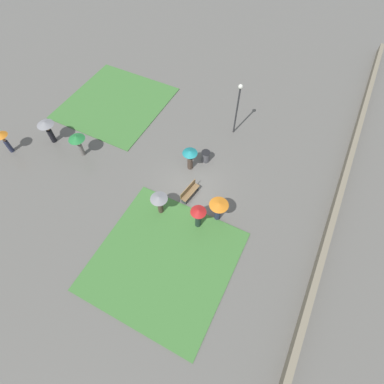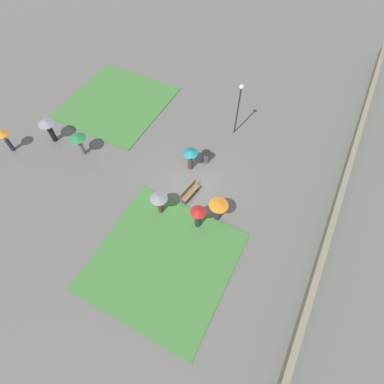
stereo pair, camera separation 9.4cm
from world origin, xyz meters
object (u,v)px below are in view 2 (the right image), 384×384
object	(u,v)px
trash_bin	(206,156)
crowd_person_red	(198,215)
park_bench	(189,191)
lone_walker_mid_plaza	(4,137)
lone_walker_far_path	(48,127)
crowd_person_orange	(218,208)
lone_walker_near_lawn	(78,139)
lamp_post	(239,103)
crowd_person_teal	(190,156)
crowd_person_grey	(159,201)

from	to	relation	value
trash_bin	crowd_person_red	distance (m)	5.35
park_bench	lone_walker_mid_plaza	distance (m)	13.74
lone_walker_far_path	crowd_person_orange	bearing A→B (deg)	-123.15
lone_walker_far_path	lone_walker_near_lawn	xyz separation A→B (m)	(-0.04, -2.82, 0.09)
park_bench	lone_walker_near_lawn	xyz separation A→B (m)	(-0.34, 8.57, 1.02)
lone_walker_near_lawn	trash_bin	bearing A→B (deg)	-50.13
lamp_post	lone_walker_mid_plaza	size ratio (longest dim) A/B	2.29
lone_walker_near_lawn	park_bench	bearing A→B (deg)	-71.27
park_bench	lone_walker_mid_plaza	xyz separation A→B (m)	(-2.49, 13.48, 0.90)
crowd_person_red	crowd_person_teal	size ratio (longest dim) A/B	1.05
crowd_person_grey	crowd_person_teal	distance (m)	4.05
lone_walker_mid_plaza	lone_walker_far_path	bearing A→B (deg)	45.35
trash_bin	lone_walker_far_path	distance (m)	11.62
lamp_post	crowd_person_red	size ratio (longest dim) A/B	2.31
park_bench	lamp_post	world-z (taller)	lamp_post
crowd_person_orange	crowd_person_grey	bearing A→B (deg)	81.50
trash_bin	crowd_person_orange	distance (m)	4.85
park_bench	lone_walker_far_path	size ratio (longest dim) A/B	0.85
lamp_post	trash_bin	world-z (taller)	lamp_post
lamp_post	lone_walker_mid_plaza	bearing A→B (deg)	123.87
crowd_person_grey	lone_walker_near_lawn	distance (m)	7.69
crowd_person_red	lone_walker_far_path	bearing A→B (deg)	-17.76
lamp_post	trash_bin	xyz separation A→B (m)	(-3.57, 0.70, -2.34)
lone_walker_far_path	lone_walker_mid_plaza	bearing A→B (deg)	105.03
park_bench	crowd_person_grey	bearing A→B (deg)	160.73
park_bench	crowd_person_grey	size ratio (longest dim) A/B	0.93
crowd_person_red	lone_walker_far_path	xyz separation A→B (m)	(1.44, 12.89, 0.15)
crowd_person_teal	lone_walker_near_lawn	xyz separation A→B (m)	(-2.45, 7.54, 0.26)
crowd_person_teal	lone_walker_near_lawn	distance (m)	7.93
park_bench	crowd_person_grey	distance (m)	2.35
crowd_person_teal	lamp_post	bearing A→B (deg)	-17.09
trash_bin	lone_walker_near_lawn	bearing A→B (deg)	113.42
crowd_person_orange	lone_walker_near_lawn	xyz separation A→B (m)	(0.38, 10.93, 0.22)
crowd_person_orange	crowd_person_teal	size ratio (longest dim) A/B	1.00
lone_walker_near_lawn	crowd_person_teal	bearing A→B (deg)	-55.52
lone_walker_near_lawn	lone_walker_mid_plaza	bearing A→B (deg)	130.14
lamp_post	lone_walker_near_lawn	size ratio (longest dim) A/B	2.31
lamp_post	crowd_person_orange	world-z (taller)	lamp_post
park_bench	lone_walker_mid_plaza	size ratio (longest dim) A/B	0.87
park_bench	crowd_person_teal	world-z (taller)	crowd_person_teal
crowd_person_red	crowd_person_grey	world-z (taller)	crowd_person_red
crowd_person_grey	lone_walker_far_path	bearing A→B (deg)	-49.00
crowd_person_teal	lone_walker_far_path	distance (m)	10.63
crowd_person_grey	lone_walker_mid_plaza	bearing A→B (deg)	-37.42
lone_walker_far_path	lone_walker_mid_plaza	xyz separation A→B (m)	(-2.20, 2.09, -0.02)
crowd_person_grey	lone_walker_near_lawn	world-z (taller)	lone_walker_near_lawn
crowd_person_orange	lone_walker_far_path	distance (m)	13.75
park_bench	crowd_person_red	size ratio (longest dim) A/B	0.88
lone_walker_far_path	lone_walker_mid_plaza	world-z (taller)	lone_walker_far_path
lamp_post	crowd_person_teal	distance (m)	5.12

